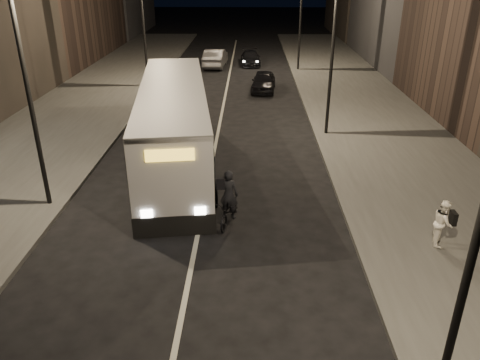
# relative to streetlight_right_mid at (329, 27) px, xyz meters

# --- Properties ---
(ground) EXTENTS (180.00, 180.00, 0.00)m
(ground) POSITION_rel_streetlight_right_mid_xyz_m (-5.33, -12.00, -5.36)
(ground) COLOR black
(ground) RESTS_ON ground
(sidewalk_right) EXTENTS (7.00, 70.00, 0.16)m
(sidewalk_right) POSITION_rel_streetlight_right_mid_xyz_m (3.17, 2.00, -5.28)
(sidewalk_right) COLOR #383835
(sidewalk_right) RESTS_ON ground
(sidewalk_left) EXTENTS (7.00, 70.00, 0.16)m
(sidewalk_left) POSITION_rel_streetlight_right_mid_xyz_m (-13.83, 2.00, -5.28)
(sidewalk_left) COLOR #383835
(sidewalk_left) RESTS_ON ground
(streetlight_right_mid) EXTENTS (1.20, 0.44, 8.12)m
(streetlight_right_mid) POSITION_rel_streetlight_right_mid_xyz_m (0.00, 0.00, 0.00)
(streetlight_right_mid) COLOR black
(streetlight_right_mid) RESTS_ON sidewalk_right
(streetlight_right_far) EXTENTS (1.20, 0.44, 8.12)m
(streetlight_right_far) POSITION_rel_streetlight_right_mid_xyz_m (0.00, 16.00, 0.00)
(streetlight_right_far) COLOR black
(streetlight_right_far) RESTS_ON sidewalk_right
(streetlight_left_near) EXTENTS (1.20, 0.44, 8.12)m
(streetlight_left_near) POSITION_rel_streetlight_right_mid_xyz_m (-10.66, -8.00, 0.00)
(streetlight_left_near) COLOR black
(streetlight_left_near) RESTS_ON sidewalk_left
(streetlight_left_far) EXTENTS (1.20, 0.44, 8.12)m
(streetlight_left_far) POSITION_rel_streetlight_right_mid_xyz_m (-10.66, 10.00, 0.00)
(streetlight_left_far) COLOR black
(streetlight_left_far) RESTS_ON sidewalk_left
(city_bus) EXTENTS (4.39, 12.92, 3.42)m
(city_bus) POSITION_rel_streetlight_right_mid_xyz_m (-6.93, -3.66, -3.50)
(city_bus) COLOR silver
(city_bus) RESTS_ON ground
(cyclist_on_bicycle) EXTENTS (1.03, 1.89, 2.07)m
(cyclist_on_bicycle) POSITION_rel_streetlight_right_mid_xyz_m (-4.32, -9.13, -4.67)
(cyclist_on_bicycle) COLOR black
(cyclist_on_bicycle) RESTS_ON ground
(pedestrian_woman) EXTENTS (0.72, 0.84, 1.50)m
(pedestrian_woman) POSITION_rel_streetlight_right_mid_xyz_m (2.27, -10.44, -4.45)
(pedestrian_woman) COLOR white
(pedestrian_woman) RESTS_ON sidewalk_right
(car_near) EXTENTS (1.87, 4.00, 1.32)m
(car_near) POSITION_rel_streetlight_right_mid_xyz_m (-2.74, 9.30, -4.70)
(car_near) COLOR black
(car_near) RESTS_ON ground
(car_mid) EXTENTS (1.93, 4.74, 1.53)m
(car_mid) POSITION_rel_streetlight_right_mid_xyz_m (-6.66, 17.51, -4.60)
(car_mid) COLOR #3B3B3E
(car_mid) RESTS_ON ground
(car_far) EXTENTS (1.81, 4.04, 1.15)m
(car_far) POSITION_rel_streetlight_right_mid_xyz_m (-3.65, 18.53, -4.79)
(car_far) COLOR black
(car_far) RESTS_ON ground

